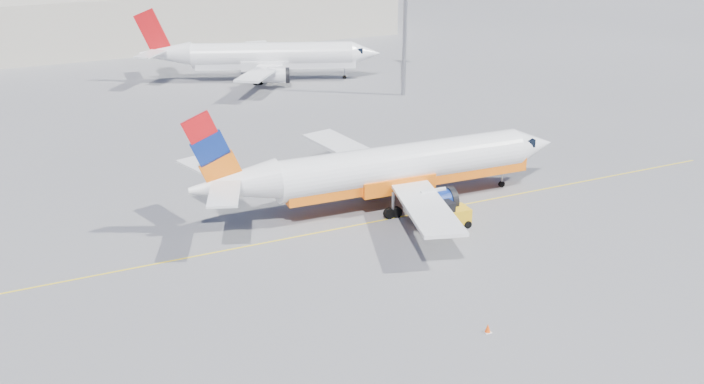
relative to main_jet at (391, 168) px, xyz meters
name	(u,v)px	position (x,y,z in m)	size (l,w,h in m)	color
ground	(351,246)	(-5.77, -5.20, -3.05)	(240.00, 240.00, 0.00)	slate
taxi_line	(333,230)	(-5.77, -2.20, -3.04)	(70.00, 0.15, 0.01)	yellow
terminal_main	(169,18)	(-0.77, 69.80, 0.95)	(70.00, 14.00, 8.00)	#BBB2A1
main_jet	(391,168)	(0.00, 0.00, 0.00)	(30.15, 23.83, 9.14)	white
second_jet	(265,56)	(4.61, 42.17, -0.04)	(29.48, 22.29, 9.01)	white
gse_tug	(448,214)	(1.89, -5.23, -2.08)	(2.91, 1.84, 2.04)	black
traffic_cone	(488,328)	(-3.55, -18.29, -2.79)	(0.38, 0.38, 0.53)	white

